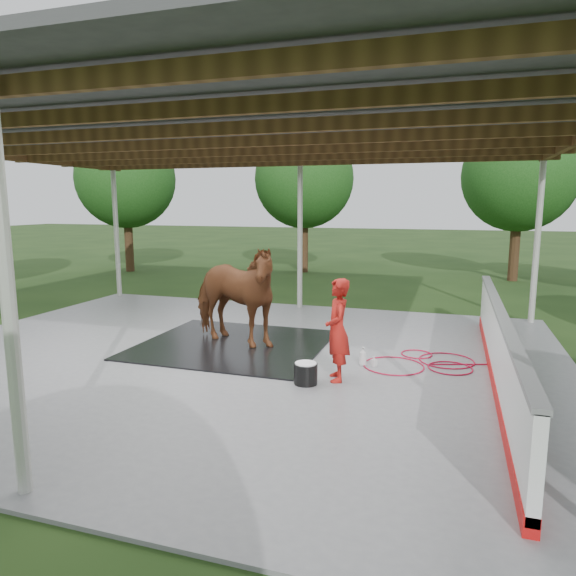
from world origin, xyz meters
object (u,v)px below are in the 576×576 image
(handler, at_px, (337,330))
(wash_bucket, at_px, (306,373))
(horse, at_px, (232,295))
(dasher_board, at_px, (498,349))

(handler, bearing_deg, wash_bucket, -70.84)
(horse, height_order, wash_bucket, horse)
(horse, xyz_separation_m, handler, (2.40, -1.36, -0.20))
(dasher_board, relative_size, wash_bucket, 21.88)
(horse, bearing_deg, wash_bucket, -111.72)
(handler, relative_size, wash_bucket, 4.44)
(dasher_board, xyz_separation_m, wash_bucket, (-2.82, -0.97, -0.37))
(handler, bearing_deg, horse, -138.67)
(dasher_board, relative_size, handler, 4.92)
(horse, distance_m, handler, 2.76)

